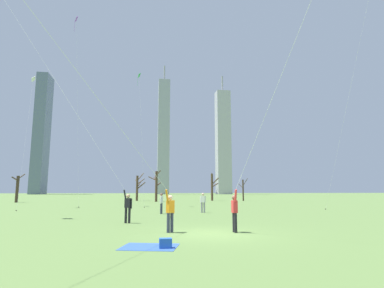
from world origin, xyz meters
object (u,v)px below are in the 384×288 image
kite_flyer_foreground_left_red (267,126)px  distant_kite_drifting_left_purple (77,35)px  distant_kite_low_near_trees_blue (366,10)px  bare_tree_left_of_center (17,188)px  distant_kite_drifting_right_white (32,93)px  picnic_spot (159,245)px  bare_tree_far_right_edge (212,186)px  bare_tree_leftmost (243,189)px  bare_tree_rightmost (138,187)px  kite_flyer_midfield_right_pink (155,190)px  kite_flyer_foreground_right_yellow (98,157)px  bystander_far_off_by_trees (203,202)px  bare_tree_center (156,185)px  bystander_strolling_midfield (161,202)px  distant_kite_high_overhead_green (140,90)px

kite_flyer_foreground_left_red → distant_kite_drifting_left_purple: 34.78m
distant_kite_low_near_trees_blue → bare_tree_left_of_center: size_ratio=4.73×
distant_kite_drifting_right_white → picnic_spot: 30.90m
bare_tree_far_right_edge → kite_flyer_foreground_left_red: bearing=-99.6°
bare_tree_leftmost → bare_tree_rightmost: 18.80m
kite_flyer_midfield_right_pink → distant_kite_drifting_left_purple: 33.42m
kite_flyer_foreground_right_yellow → bystander_far_off_by_trees: kite_flyer_foreground_right_yellow is taller
kite_flyer_foreground_right_yellow → kite_flyer_foreground_left_red: 10.69m
bare_tree_left_of_center → bare_tree_rightmost: (18.15, 5.42, 0.29)m
distant_kite_low_near_trees_blue → bare_tree_center: distant_kite_low_near_trees_blue is taller
kite_flyer_foreground_right_yellow → bare_tree_center: (4.75, 32.81, -1.10)m
distant_kite_drifting_right_white → bare_tree_center: bearing=48.5°
kite_flyer_midfield_right_pink → bare_tree_center: bearing=87.7°
bystander_strolling_midfield → bare_tree_leftmost: (16.02, 28.77, 1.10)m
distant_kite_low_near_trees_blue → distant_kite_drifting_right_white: distant_kite_low_near_trees_blue is taller
bare_tree_far_right_edge → bare_tree_center: bearing=-159.7°
bare_tree_leftmost → bare_tree_left_of_center: bearing=-176.7°
kite_flyer_midfield_right_pink → picnic_spot: size_ratio=4.76×
kite_flyer_foreground_left_red → distant_kite_high_overhead_green: distant_kite_high_overhead_green is taller
distant_kite_high_overhead_green → bare_tree_leftmost: 27.50m
distant_kite_high_overhead_green → bare_tree_center: bearing=79.6°
bystander_strolling_midfield → distant_kite_drifting_left_purple: 26.59m
kite_flyer_foreground_right_yellow → bare_tree_far_right_edge: (15.02, 36.62, -1.22)m
kite_flyer_foreground_left_red → bystander_far_off_by_trees: kite_flyer_foreground_left_red is taller
kite_flyer_midfield_right_pink → distant_kite_drifting_left_purple: distant_kite_drifting_left_purple is taller
bare_tree_rightmost → bare_tree_left_of_center: bearing=-163.4°
kite_flyer_foreground_right_yellow → distant_kite_drifting_right_white: bearing=120.8°
kite_flyer_foreground_right_yellow → distant_kite_low_near_trees_blue: distant_kite_low_near_trees_blue is taller
bystander_strolling_midfield → kite_flyer_foreground_right_yellow: bearing=-124.7°
kite_flyer_midfield_right_pink → picnic_spot: 3.30m
bystander_far_off_by_trees → kite_flyer_midfield_right_pink: bearing=-109.3°
bare_tree_left_of_center → distant_kite_drifting_right_white: bearing=-67.6°
bare_tree_leftmost → kite_flyer_midfield_right_pink: bearing=-112.6°
picnic_spot → bare_tree_far_right_edge: 46.90m
kite_flyer_foreground_right_yellow → bare_tree_center: bearing=81.8°
distant_kite_drifting_right_white → bare_tree_center: (14.52, 16.40, -9.76)m
distant_kite_high_overhead_green → picnic_spot: size_ratio=7.76×
bare_tree_leftmost → distant_kite_drifting_left_purple: bearing=-150.0°
kite_flyer_midfield_right_pink → distant_kite_high_overhead_green: 26.65m
distant_kite_low_near_trees_blue → bare_tree_leftmost: (-1.37, 31.40, -15.31)m
bystander_strolling_midfield → bare_tree_left_of_center: bare_tree_left_of_center is taller
bare_tree_leftmost → bare_tree_far_right_edge: bare_tree_far_right_edge is taller
bare_tree_leftmost → bare_tree_center: 15.55m
kite_flyer_foreground_left_red → distant_kite_low_near_trees_blue: 21.93m
distant_kite_drifting_left_purple → bystander_far_off_by_trees: bearing=-43.2°
picnic_spot → bare_tree_far_right_edge: bare_tree_far_right_edge is taller
distant_kite_high_overhead_green → bare_tree_leftmost: (18.17, 16.91, -11.84)m
bystander_far_off_by_trees → bare_tree_center: bare_tree_center is taller
kite_flyer_midfield_right_pink → bare_tree_far_right_edge: 44.16m
distant_kite_low_near_trees_blue → bare_tree_left_of_center: (-38.01, 29.29, -15.10)m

